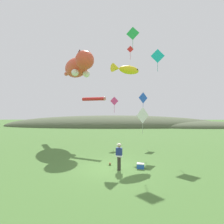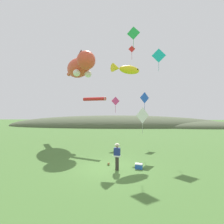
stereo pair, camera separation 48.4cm
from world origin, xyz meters
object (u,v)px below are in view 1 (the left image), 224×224
(kite_diamond_blue, at_px, (143,98))
(kite_diamond_white, at_px, (143,115))
(festival_attendant, at_px, (119,156))
(kite_diamond_pink, at_px, (114,101))
(kite_tube_streamer, at_px, (94,99))
(kite_diamond_teal, at_px, (158,56))
(picnic_cooler, at_px, (140,166))
(kite_giant_cat, at_px, (78,67))
(kite_diamond_red, at_px, (130,49))
(kite_fish_windsock, at_px, (126,69))
(kite_diamond_green, at_px, (133,34))
(kite_spool, at_px, (110,164))

(kite_diamond_blue, height_order, kite_diamond_white, kite_diamond_blue)
(festival_attendant, height_order, kite_diamond_pink, kite_diamond_pink)
(festival_attendant, height_order, kite_tube_streamer, kite_tube_streamer)
(kite_diamond_teal, bearing_deg, kite_diamond_blue, 117.19)
(picnic_cooler, distance_m, kite_giant_cat, 16.21)
(festival_attendant, relative_size, kite_diamond_red, 1.01)
(picnic_cooler, xyz_separation_m, kite_fish_windsock, (-0.65, 4.80, 7.70))
(kite_diamond_pink, distance_m, kite_diamond_white, 6.28)
(kite_diamond_red, relative_size, kite_diamond_white, 0.76)
(kite_fish_windsock, height_order, kite_diamond_green, kite_diamond_green)
(picnic_cooler, bearing_deg, kite_giant_cat, 120.50)
(kite_fish_windsock, bearing_deg, kite_diamond_red, 80.91)
(kite_diamond_white, bearing_deg, kite_diamond_red, 93.59)
(kite_fish_windsock, relative_size, kite_diamond_green, 1.32)
(festival_attendant, height_order, kite_fish_windsock, kite_fish_windsock)
(kite_diamond_blue, relative_size, kite_diamond_red, 1.28)
(kite_giant_cat, xyz_separation_m, kite_fish_windsock, (5.99, -6.47, -1.86))
(kite_diamond_blue, xyz_separation_m, kite_diamond_white, (-1.00, -5.82, -1.91))
(kite_diamond_pink, height_order, kite_diamond_white, kite_diamond_pink)
(kite_giant_cat, height_order, kite_diamond_red, kite_diamond_red)
(kite_tube_streamer, xyz_separation_m, kite_diamond_teal, (6.78, 0.19, 4.56))
(kite_spool, height_order, kite_diamond_white, kite_diamond_white)
(kite_diamond_green, bearing_deg, kite_diamond_white, -79.57)
(kite_spool, bearing_deg, kite_fish_windsock, 70.46)
(picnic_cooler, relative_size, kite_diamond_green, 0.25)
(kite_giant_cat, bearing_deg, kite_diamond_blue, -15.18)
(kite_giant_cat, xyz_separation_m, kite_diamond_red, (6.86, -1.05, 1.91))
(kite_diamond_teal, bearing_deg, festival_attendant, -121.24)
(kite_diamond_blue, bearing_deg, kite_diamond_white, -99.70)
(kite_tube_streamer, xyz_separation_m, kite_diamond_white, (4.62, -3.37, -1.65))
(kite_diamond_red, bearing_deg, festival_attendant, -99.17)
(kite_spool, xyz_separation_m, kite_tube_streamer, (-1.85, 5.90, 5.08))
(festival_attendant, xyz_separation_m, kite_fish_windsock, (0.83, 5.12, 6.93))
(kite_spool, distance_m, picnic_cooler, 2.22)
(kite_tube_streamer, bearing_deg, kite_diamond_red, 41.09)
(kite_diamond_white, bearing_deg, kite_diamond_pink, 113.78)
(festival_attendant, relative_size, kite_diamond_teal, 0.74)
(kite_giant_cat, bearing_deg, kite_fish_windsock, -47.18)
(kite_spool, height_order, picnic_cooler, picnic_cooler)
(kite_diamond_teal, bearing_deg, picnic_cooler, -112.61)
(kite_spool, relative_size, kite_tube_streamer, 0.08)
(picnic_cooler, distance_m, kite_diamond_blue, 10.57)
(kite_diamond_red, bearing_deg, kite_diamond_blue, -39.81)
(kite_spool, relative_size, picnic_cooler, 0.36)
(festival_attendant, bearing_deg, picnic_cooler, 12.21)
(kite_tube_streamer, bearing_deg, kite_giant_cat, 119.68)
(kite_diamond_green, height_order, kite_diamond_white, kite_diamond_green)
(picnic_cooler, bearing_deg, kite_spool, 162.35)
(festival_attendant, distance_m, kite_diamond_green, 12.85)
(kite_diamond_red, bearing_deg, kite_diamond_teal, -53.07)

